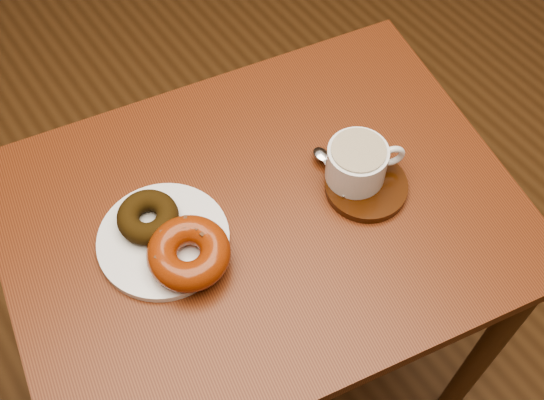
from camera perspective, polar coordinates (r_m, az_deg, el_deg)
ground at (r=1.84m, az=1.11°, el=-8.46°), size 6.00×6.00×0.00m
cafe_table at (r=1.18m, az=-0.79°, el=-4.17°), size 0.91×0.75×0.76m
donut_plate at (r=1.06m, az=-9.06°, el=-3.32°), size 0.22×0.22×0.01m
donut_cinnamon at (r=1.06m, az=-10.35°, el=-1.41°), size 0.10×0.10×0.03m
donut_caramel at (r=1.01m, az=-6.99°, el=-4.42°), size 0.17×0.17×0.05m
saucer at (r=1.11m, az=7.88°, el=1.15°), size 0.14×0.14×0.01m
coffee_cup at (r=1.08m, az=7.19°, el=3.14°), size 0.12×0.10×0.07m
teaspoon at (r=1.12m, az=4.36°, el=3.45°), size 0.04×0.11×0.01m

